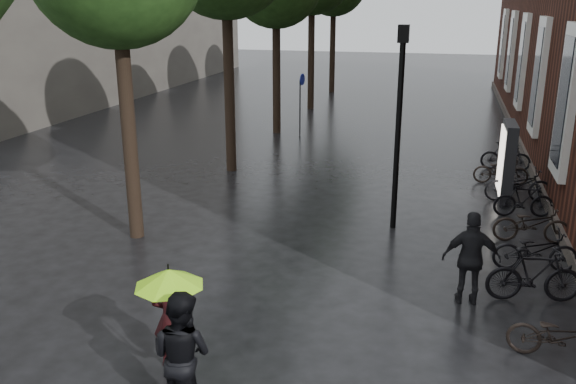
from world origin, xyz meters
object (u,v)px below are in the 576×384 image
(person_black, at_px, (182,355))
(pedestrian_walking, at_px, (471,258))
(person_burgundy, at_px, (171,318))
(parked_bicycles, at_px, (523,214))
(lamp_post, at_px, (399,109))
(ad_lightbox, at_px, (507,162))

(person_black, height_order, pedestrian_walking, person_black)
(person_burgundy, height_order, parked_bicycles, person_burgundy)
(person_burgundy, bearing_deg, person_black, 110.69)
(person_burgundy, distance_m, lamp_post, 7.53)
(person_black, relative_size, ad_lightbox, 0.84)
(pedestrian_walking, xyz_separation_m, lamp_post, (-1.68, 3.53, 2.02))
(person_black, relative_size, lamp_post, 0.38)
(person_black, bearing_deg, lamp_post, -91.93)
(person_black, relative_size, pedestrian_walking, 1.03)
(parked_bicycles, bearing_deg, lamp_post, -170.88)
(ad_lightbox, bearing_deg, person_burgundy, -119.42)
(parked_bicycles, xyz_separation_m, ad_lightbox, (-0.25, 2.49, 0.62))
(pedestrian_walking, relative_size, ad_lightbox, 0.82)
(parked_bicycles, bearing_deg, pedestrian_walking, -108.15)
(ad_lightbox, bearing_deg, person_black, -114.27)
(person_burgundy, bearing_deg, ad_lightbox, -130.42)
(pedestrian_walking, xyz_separation_m, ad_lightbox, (1.07, 6.50, 0.20))
(parked_bicycles, bearing_deg, person_black, -121.50)
(person_black, relative_size, parked_bicycles, 0.15)
(parked_bicycles, height_order, lamp_post, lamp_post)
(lamp_post, bearing_deg, person_black, -104.80)
(pedestrian_walking, bearing_deg, parked_bicycles, -113.47)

